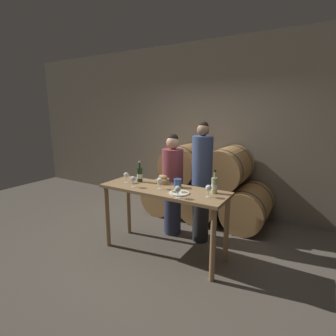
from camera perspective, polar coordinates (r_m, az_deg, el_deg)
ground_plane at (r=3.83m, az=-0.96°, el=-17.91°), size 10.00×10.00×0.00m
stone_wall_back at (r=5.14m, az=11.01°, el=8.47°), size 10.00×0.12×3.20m
barrel_stack at (r=4.78m, az=8.14°, el=-3.91°), size 2.25×0.92×1.34m
tasting_table at (r=3.50m, az=-1.00°, el=-6.66°), size 1.72×0.59×0.93m
person_left at (r=4.08m, az=1.01°, el=-3.51°), size 0.33×0.33×1.59m
person_right at (r=3.84m, az=7.34°, el=-2.92°), size 0.30×0.30×1.79m
wine_bottle_red at (r=3.76m, az=-6.16°, el=-1.46°), size 0.08×0.08×0.30m
wine_bottle_white at (r=3.27m, az=10.07°, el=-3.72°), size 0.08×0.08×0.30m
blue_crock at (r=3.48m, az=2.12°, el=-3.22°), size 0.11×0.11×0.11m
bread_basket at (r=3.67m, az=-1.11°, el=-2.65°), size 0.18×0.18×0.12m
cheese_plate at (r=3.24m, az=2.45°, el=-5.41°), size 0.25×0.25×0.04m
wine_glass_far_left at (r=3.74m, az=-9.08°, el=-1.55°), size 0.07×0.07×0.15m
wine_glass_left at (r=3.51m, az=-7.61°, el=-2.44°), size 0.07×0.07×0.15m
wine_glass_center at (r=3.40m, az=-1.80°, el=-2.81°), size 0.07×0.07×0.15m
wine_glass_right at (r=3.04m, az=2.13°, el=-4.63°), size 0.07×0.07×0.15m
wine_glass_far_right at (r=3.11m, az=8.82°, el=-4.38°), size 0.07×0.07×0.15m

